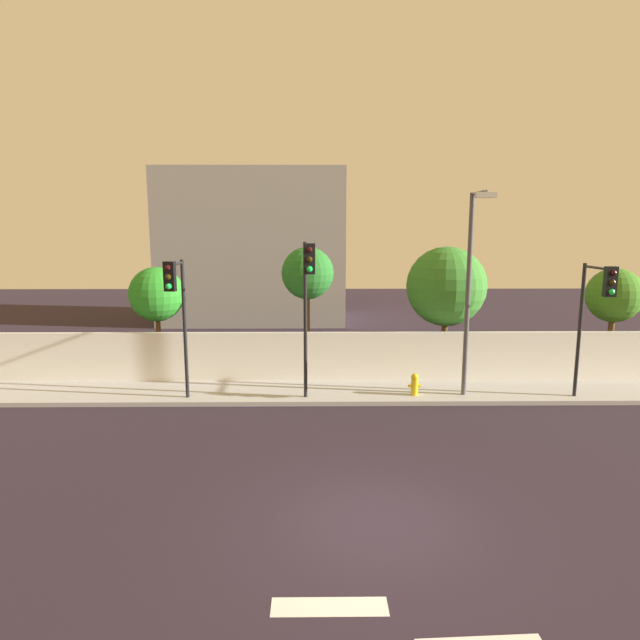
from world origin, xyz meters
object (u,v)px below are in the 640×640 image
object	(u,v)px
street_lamp_curbside	(470,280)
traffic_light_right	(307,288)
roadside_tree_rightmost	(614,296)
traffic_light_left	(596,303)
fire_hydrant	(415,384)
roadside_tree_leftmost	(157,295)
roadside_tree_midright	(446,287)
traffic_light_center	(177,300)
roadside_tree_midleft	(308,274)

from	to	relation	value
street_lamp_curbside	traffic_light_right	bearing A→B (deg)	-171.88
roadside_tree_rightmost	traffic_light_left	bearing A→B (deg)	-125.12
street_lamp_curbside	roadside_tree_rightmost	world-z (taller)	street_lamp_curbside
street_lamp_curbside	fire_hydrant	bearing A→B (deg)	174.48
roadside_tree_rightmost	roadside_tree_leftmost	bearing A→B (deg)	180.00
roadside_tree_midright	roadside_tree_rightmost	size ratio (longest dim) A/B	1.19
roadside_tree_leftmost	roadside_tree_rightmost	distance (m)	17.29
traffic_light_left	traffic_light_right	distance (m)	8.96
traffic_light_right	roadside_tree_rightmost	distance (m)	12.18
fire_hydrant	roadside_tree_leftmost	world-z (taller)	roadside_tree_leftmost
traffic_light_left	roadside_tree_rightmost	world-z (taller)	traffic_light_left
street_lamp_curbside	roadside_tree_leftmost	size ratio (longest dim) A/B	1.56
traffic_light_center	roadside_tree_rightmost	distance (m)	16.05
roadside_tree_midleft	roadside_tree_midright	world-z (taller)	roadside_tree_midright
traffic_light_center	fire_hydrant	world-z (taller)	traffic_light_center
roadside_tree_midleft	roadside_tree_rightmost	bearing A→B (deg)	0.00
traffic_light_right	street_lamp_curbside	xyz separation A→B (m)	(5.24, 0.75, 0.18)
traffic_light_center	traffic_light_right	xyz separation A→B (m)	(4.08, -0.23, 0.40)
fire_hydrant	roadside_tree_leftmost	distance (m)	10.04
roadside_tree_leftmost	roadside_tree_midright	world-z (taller)	roadside_tree_midright
roadside_tree_leftmost	roadside_tree_rightmost	size ratio (longest dim) A/B	1.01
fire_hydrant	roadside_tree_leftmost	size ratio (longest dim) A/B	0.17
traffic_light_left	traffic_light_right	bearing A→B (deg)	179.62
roadside_tree_leftmost	roadside_tree_midleft	xyz separation A→B (m)	(5.67, 0.00, 0.78)
traffic_light_right	street_lamp_curbside	distance (m)	5.30
traffic_light_right	roadside_tree_midleft	world-z (taller)	traffic_light_right
traffic_light_center	roadside_tree_midright	size ratio (longest dim) A/B	0.91
traffic_light_center	roadside_tree_midleft	xyz separation A→B (m)	(4.05, 3.46, 0.51)
traffic_light_left	roadside_tree_midright	distance (m)	5.31
roadside_tree_midright	roadside_tree_rightmost	bearing A→B (deg)	0.00
fire_hydrant	traffic_light_left	bearing A→B (deg)	-10.21
traffic_light_right	roadside_tree_leftmost	xyz separation A→B (m)	(-5.70, 3.69, -0.66)
traffic_light_center	roadside_tree_rightmost	bearing A→B (deg)	12.47
roadside_tree_leftmost	roadside_tree_rightmost	world-z (taller)	roadside_tree_leftmost
roadside_tree_leftmost	traffic_light_left	bearing A→B (deg)	-14.35
roadside_tree_leftmost	roadside_tree_rightmost	xyz separation A→B (m)	(17.29, 0.00, -0.07)
traffic_light_right	roadside_tree_leftmost	size ratio (longest dim) A/B	1.20
traffic_light_left	traffic_light_center	world-z (taller)	traffic_light_center
traffic_light_center	roadside_tree_midleft	size ratio (longest dim) A/B	0.91
traffic_light_left	roadside_tree_leftmost	xyz separation A→B (m)	(-14.65, 3.75, -0.21)
fire_hydrant	roadside_tree_midright	bearing A→B (deg)	59.88
roadside_tree_rightmost	street_lamp_curbside	bearing A→B (deg)	-155.13
traffic_light_left	street_lamp_curbside	world-z (taller)	street_lamp_curbside
traffic_light_right	roadside_tree_midleft	bearing A→B (deg)	90.47
fire_hydrant	street_lamp_curbside	bearing A→B (deg)	-5.52
roadside_tree_leftmost	roadside_tree_midleft	bearing A→B (deg)	0.00
roadside_tree_midright	street_lamp_curbside	bearing A→B (deg)	-88.97
fire_hydrant	roadside_tree_midright	xyz separation A→B (m)	(1.61, 2.78, 2.95)
street_lamp_curbside	roadside_tree_midleft	xyz separation A→B (m)	(-5.27, 2.94, -0.07)
traffic_light_left	traffic_light_right	world-z (taller)	traffic_light_right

